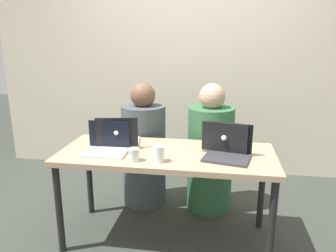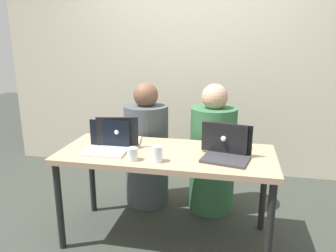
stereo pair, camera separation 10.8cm
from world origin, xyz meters
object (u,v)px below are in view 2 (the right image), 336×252
object	(u,v)px
person_on_right	(213,155)
laptop_back_left	(119,138)
water_glass_left	(133,155)
laptop_front_left	(107,145)
laptop_back_right	(226,145)
laptop_front_right	(227,152)
water_glass_center	(157,155)
person_on_left	(147,151)

from	to	relation	value
person_on_right	laptop_back_left	distance (m)	0.88
water_glass_left	laptop_front_left	bearing A→B (deg)	149.68
laptop_back_right	laptop_front_right	world-z (taller)	laptop_back_right
laptop_back_right	laptop_back_left	xyz separation A→B (m)	(-0.83, -0.00, 0.00)
water_glass_left	laptop_front_right	bearing A→B (deg)	14.91
person_on_right	water_glass_center	bearing A→B (deg)	58.59
laptop_back_right	laptop_front_right	bearing A→B (deg)	106.77
person_on_left	laptop_back_left	size ratio (longest dim) A/B	3.19
laptop_back_left	water_glass_center	size ratio (longest dim) A/B	3.29
laptop_front_right	laptop_back_left	size ratio (longest dim) A/B	0.97
laptop_back_left	water_glass_center	xyz separation A→B (m)	(0.38, -0.30, -0.00)
laptop_back_left	laptop_front_left	bearing A→B (deg)	66.75
laptop_back_left	water_glass_left	size ratio (longest dim) A/B	4.07
laptop_front_right	laptop_back_left	world-z (taller)	laptop_back_left
person_on_left	laptop_back_right	distance (m)	0.90
laptop_front_right	water_glass_center	size ratio (longest dim) A/B	3.20
laptop_back_right	water_glass_center	distance (m)	0.54
person_on_right	laptop_back_right	xyz separation A→B (m)	(0.13, -0.46, 0.26)
person_on_left	laptop_front_right	xyz separation A→B (m)	(0.75, -0.60, 0.26)
person_on_right	water_glass_center	size ratio (longest dim) A/B	10.56
laptop_back_right	laptop_front_left	bearing A→B (deg)	22.76
person_on_left	person_on_right	bearing A→B (deg)	-166.02
water_glass_center	laptop_back_right	bearing A→B (deg)	33.82
laptop_front_left	laptop_front_right	world-z (taller)	laptop_front_right
laptop_front_left	person_on_left	bearing A→B (deg)	77.31
laptop_back_right	person_on_right	bearing A→B (deg)	-62.89
laptop_front_right	laptop_back_left	bearing A→B (deg)	-177.23
laptop_front_left	laptop_front_right	distance (m)	0.88
laptop_front_left	water_glass_center	xyz separation A→B (m)	(0.42, -0.13, -0.00)
person_on_left	laptop_back_left	bearing A→B (deg)	92.50
laptop_front_right	water_glass_left	bearing A→B (deg)	-152.72
laptop_front_left	person_on_right	bearing A→B (deg)	39.16
laptop_front_right	water_glass_left	distance (m)	0.65
person_on_right	person_on_left	bearing A→B (deg)	-8.33
person_on_left	laptop_front_left	xyz separation A→B (m)	(-0.13, -0.63, 0.26)
water_glass_left	laptop_back_right	bearing A→B (deg)	26.65
laptop_back_left	water_glass_left	xyz separation A→B (m)	(0.21, -0.31, -0.01)
person_on_right	water_glass_center	xyz separation A→B (m)	(-0.32, -0.76, 0.25)
water_glass_center	laptop_back_left	bearing A→B (deg)	141.71
water_glass_left	water_glass_center	xyz separation A→B (m)	(0.17, 0.01, 0.01)
person_on_right	laptop_front_right	distance (m)	0.67
person_on_right	laptop_back_left	world-z (taller)	person_on_right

